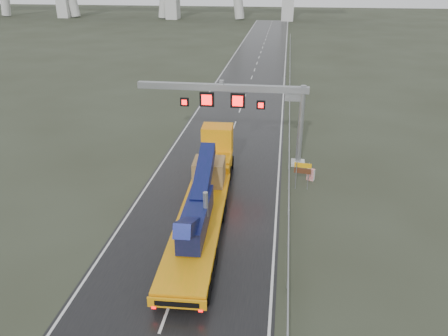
# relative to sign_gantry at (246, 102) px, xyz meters

# --- Properties ---
(ground) EXTENTS (400.00, 400.00, 0.00)m
(ground) POSITION_rel_sign_gantry_xyz_m (-2.10, -17.99, -5.61)
(ground) COLOR #2C2F21
(ground) RESTS_ON ground
(road) EXTENTS (11.00, 200.00, 0.02)m
(road) POSITION_rel_sign_gantry_xyz_m (-2.10, 22.01, -5.60)
(road) COLOR black
(road) RESTS_ON ground
(guardrail) EXTENTS (0.20, 140.00, 1.40)m
(guardrail) POSITION_rel_sign_gantry_xyz_m (4.00, 12.01, -4.91)
(guardrail) COLOR gray
(guardrail) RESTS_ON ground
(sign_gantry) EXTENTS (14.90, 1.20, 7.42)m
(sign_gantry) POSITION_rel_sign_gantry_xyz_m (0.00, 0.00, 0.00)
(sign_gantry) COLOR silver
(sign_gantry) RESTS_ON ground
(heavy_haul_truck) EXTENTS (3.71, 19.80, 4.62)m
(heavy_haul_truck) POSITION_rel_sign_gantry_xyz_m (-1.97, -8.52, -3.82)
(heavy_haul_truck) COLOR #FF980E
(heavy_haul_truck) RESTS_ON ground
(exit_sign_pair) EXTENTS (1.33, 0.25, 2.29)m
(exit_sign_pair) POSITION_rel_sign_gantry_xyz_m (5.00, -4.81, -4.01)
(exit_sign_pair) COLOR #9B9EA4
(exit_sign_pair) RESTS_ON ground
(striped_barrier) EXTENTS (0.68, 0.54, 1.01)m
(striped_barrier) POSITION_rel_sign_gantry_xyz_m (5.79, -3.07, -5.11)
(striped_barrier) COLOR red
(striped_barrier) RESTS_ON ground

